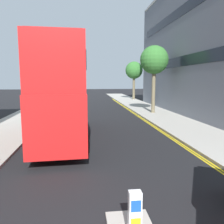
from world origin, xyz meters
TOP-DOWN VIEW (x-y plane):
  - sidewalk_right at (6.50, 16.00)m, footprint 4.00×80.00m
  - sidewalk_left at (-6.50, 16.00)m, footprint 4.00×80.00m
  - kerb_line_outer at (4.40, 14.00)m, footprint 0.10×56.00m
  - kerb_line_inner at (4.24, 14.00)m, footprint 0.10×56.00m
  - keep_left_bollard at (0.00, 2.81)m, footprint 0.36×0.28m
  - double_decker_bus_away at (-2.44, 12.54)m, footprint 3.16×10.90m
  - street_tree_near at (7.89, 38.87)m, footprint 3.07×3.07m
  - street_tree_mid at (6.26, 21.83)m, footprint 2.94×2.94m

SIDE VIEW (x-z plane):
  - kerb_line_outer at x=4.40m, z-range 0.00..0.01m
  - kerb_line_inner at x=4.24m, z-range 0.00..0.01m
  - sidewalk_right at x=6.50m, z-range 0.00..0.14m
  - sidewalk_left at x=-6.50m, z-range 0.00..0.14m
  - keep_left_bollard at x=0.00m, z-range 0.05..1.16m
  - double_decker_bus_away at x=-2.44m, z-range 0.21..5.85m
  - street_tree_near at x=7.89m, z-range 1.88..8.60m
  - street_tree_mid at x=6.26m, z-range 2.09..9.10m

